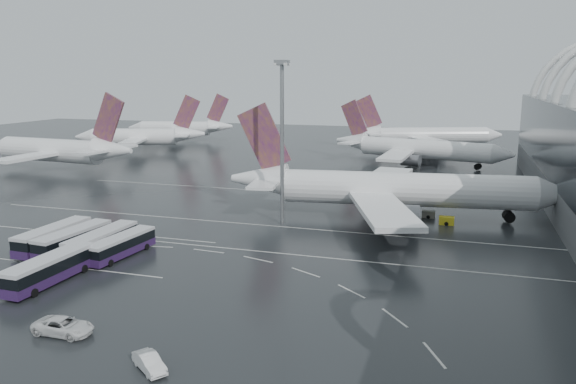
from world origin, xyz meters
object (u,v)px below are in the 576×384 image
(bus_row_near_b, at_px, (73,239))
(bus_row_near_c, at_px, (102,241))
(jet_remote_west, at_px, (60,151))
(airliner_gate_c, at_px, (425,136))
(bus_row_near_a, at_px, (53,237))
(van_curve_a, at_px, (63,326))
(bus_row_near_d, at_px, (121,245))
(gse_cart_belly_e, at_px, (403,206))
(bus_row_far_b, at_px, (50,269))
(van_curve_c, at_px, (149,362))
(jet_remote_mid, at_px, (143,137))
(jet_remote_far, at_px, (182,128))
(airliner_gate_b, at_px, (416,149))
(floodlight_mast, at_px, (282,123))
(gse_cart_belly_b, at_px, (428,214))
(gse_cart_belly_a, at_px, (447,221))
(airliner_main, at_px, (389,190))

(bus_row_near_b, relative_size, bus_row_near_c, 0.99)
(jet_remote_west, bearing_deg, airliner_gate_c, -135.27)
(bus_row_near_a, distance_m, van_curve_a, 30.93)
(bus_row_near_d, height_order, gse_cart_belly_e, bus_row_near_d)
(bus_row_far_b, relative_size, van_curve_c, 3.11)
(jet_remote_mid, xyz_separation_m, jet_remote_far, (-3.26, 34.33, -0.15))
(airliner_gate_b, distance_m, floodlight_mast, 77.11)
(airliner_gate_c, bearing_deg, bus_row_near_c, -125.50)
(jet_remote_far, xyz_separation_m, gse_cart_belly_b, (101.79, -99.55, -4.17))
(airliner_gate_c, height_order, gse_cart_belly_a, airliner_gate_c)
(bus_row_near_b, height_order, bus_row_near_c, bus_row_near_c)
(airliner_gate_c, distance_m, bus_row_near_c, 139.38)
(bus_row_far_b, bearing_deg, airliner_gate_b, -16.06)
(van_curve_a, bearing_deg, gse_cart_belly_e, -23.21)
(airliner_gate_c, distance_m, jet_remote_mid, 97.06)
(bus_row_near_b, bearing_deg, bus_row_near_c, -82.49)
(van_curve_c, xyz_separation_m, gse_cart_belly_a, (23.02, 58.46, -0.04))
(airliner_gate_b, bearing_deg, airliner_main, -73.81)
(jet_remote_mid, distance_m, bus_row_near_a, 111.16)
(floodlight_mast, height_order, gse_cart_belly_b, floodlight_mast)
(airliner_gate_c, xyz_separation_m, gse_cart_belly_a, (10.80, -102.97, -4.06))
(airliner_main, xyz_separation_m, bus_row_near_c, (-36.57, -33.51, -3.29))
(jet_remote_west, xyz_separation_m, bus_row_near_b, (49.85, -59.02, -3.66))
(bus_row_near_b, xyz_separation_m, van_curve_a, (16.62, -22.99, -0.96))
(bus_row_far_b, bearing_deg, gse_cart_belly_a, -44.89)
(jet_remote_west, height_order, bus_row_far_b, jet_remote_west)
(jet_remote_mid, height_order, van_curve_a, jet_remote_mid)
(jet_remote_far, relative_size, bus_row_near_d, 3.39)
(bus_row_near_d, bearing_deg, bus_row_near_b, 94.78)
(jet_remote_far, bearing_deg, van_curve_c, 105.58)
(gse_cart_belly_b, xyz_separation_m, gse_cart_belly_e, (-5.16, 5.11, 0.01))
(airliner_gate_c, relative_size, gse_cart_belly_a, 20.47)
(airliner_gate_c, distance_m, van_curve_a, 159.70)
(jet_remote_far, bearing_deg, gse_cart_belly_a, 124.14)
(gse_cart_belly_b, distance_m, gse_cart_belly_e, 7.27)
(floodlight_mast, bearing_deg, jet_remote_mid, 134.02)
(jet_remote_far, relative_size, bus_row_near_c, 3.13)
(jet_remote_west, height_order, gse_cart_belly_b, jet_remote_west)
(airliner_gate_c, xyz_separation_m, bus_row_near_c, (-35.99, -134.62, -2.92))
(jet_remote_west, xyz_separation_m, gse_cart_belly_b, (97.98, -23.12, -4.84))
(bus_row_near_a, height_order, van_curve_c, bus_row_near_a)
(jet_remote_mid, xyz_separation_m, bus_row_near_d, (58.45, -101.20, -3.27))
(bus_row_near_d, height_order, gse_cart_belly_a, bus_row_near_d)
(gse_cart_belly_b, height_order, gse_cart_belly_e, gse_cart_belly_e)
(jet_remote_west, relative_size, bus_row_far_b, 3.54)
(bus_row_far_b, relative_size, gse_cart_belly_b, 6.02)
(airliner_gate_b, bearing_deg, van_curve_a, -85.57)
(airliner_gate_b, bearing_deg, jet_remote_west, -140.99)
(jet_remote_west, relative_size, jet_remote_far, 1.14)
(jet_remote_far, height_order, bus_row_near_c, jet_remote_far)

